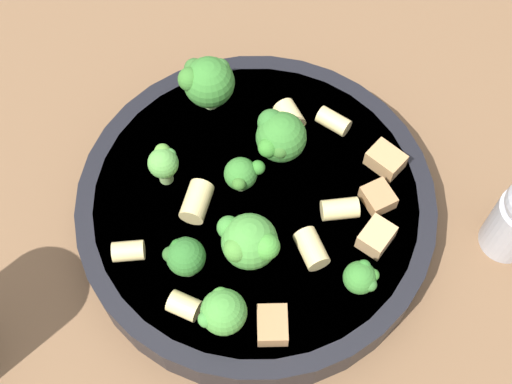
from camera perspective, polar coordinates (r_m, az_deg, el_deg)
name	(u,v)px	position (r m, az deg, el deg)	size (l,w,h in m)	color
ground_plane	(256,220)	(0.54, 0.00, -2.24)	(2.00, 2.00, 0.00)	brown
pasta_bowl	(256,208)	(0.53, 0.00, -1.26)	(0.26, 0.26, 0.04)	black
broccoli_floret_0	(247,242)	(0.47, -0.73, -4.00)	(0.04, 0.04, 0.04)	#93B766
broccoli_floret_1	(207,81)	(0.54, -3.91, 8.85)	(0.04, 0.04, 0.05)	#9EC175
broccoli_floret_2	(185,256)	(0.47, -5.70, -5.14)	(0.03, 0.03, 0.03)	#84AD60
broccoli_floret_3	(361,278)	(0.47, 8.39, -6.80)	(0.02, 0.02, 0.03)	#84AD60
broccoli_floret_4	(279,136)	(0.51, 1.88, 4.46)	(0.04, 0.04, 0.04)	#93B766
broccoli_floret_5	(164,163)	(0.51, -7.39, 2.35)	(0.02, 0.02, 0.03)	#84AD60
broccoli_floret_6	(223,311)	(0.46, -2.65, -9.47)	(0.03, 0.03, 0.04)	#9EC175
broccoli_floret_7	(241,174)	(0.50, -1.18, 1.44)	(0.02, 0.02, 0.03)	#84AD60
rigatoni_0	(289,116)	(0.54, 2.68, 6.07)	(0.02, 0.02, 0.02)	#E0C67F
rigatoni_1	(312,249)	(0.49, 4.47, -4.55)	(0.02, 0.02, 0.03)	#E0C67F
rigatoni_2	(197,202)	(0.50, -4.76, -0.78)	(0.02, 0.02, 0.03)	#E0C67F
rigatoni_3	(340,209)	(0.50, 6.73, -1.35)	(0.01, 0.01, 0.03)	#E0C67F
rigatoni_4	(184,306)	(0.48, -5.77, -9.04)	(0.02, 0.02, 0.02)	#E0C67F
rigatoni_5	(333,121)	(0.54, 6.22, 5.66)	(0.01, 0.01, 0.02)	#E0C67F
rigatoni_6	(128,251)	(0.50, -10.17, -4.67)	(0.01, 0.01, 0.02)	#E0C67F
chicken_chunk_0	(376,237)	(0.50, 9.60, -3.57)	(0.02, 0.02, 0.01)	tan
chicken_chunk_1	(272,325)	(0.47, 1.32, -10.60)	(0.02, 0.02, 0.01)	#A87A4C
chicken_chunk_2	(386,160)	(0.53, 10.33, 2.55)	(0.03, 0.02, 0.01)	tan
chicken_chunk_3	(378,198)	(0.51, 9.74, -0.44)	(0.02, 0.02, 0.01)	#A87A4C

